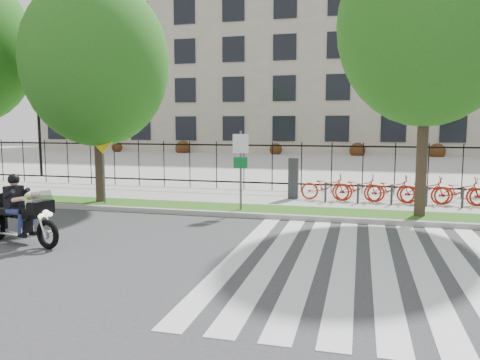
# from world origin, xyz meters

# --- Properties ---
(ground) EXTENTS (120.00, 120.00, 0.00)m
(ground) POSITION_xyz_m (0.00, 0.00, 0.00)
(ground) COLOR #353537
(ground) RESTS_ON ground
(curb) EXTENTS (60.00, 0.20, 0.15)m
(curb) POSITION_xyz_m (0.00, 4.10, 0.07)
(curb) COLOR #9B9992
(curb) RESTS_ON ground
(grass_verge) EXTENTS (60.00, 1.50, 0.15)m
(grass_verge) POSITION_xyz_m (0.00, 4.95, 0.07)
(grass_verge) COLOR #215214
(grass_verge) RESTS_ON ground
(sidewalk) EXTENTS (60.00, 3.50, 0.15)m
(sidewalk) POSITION_xyz_m (0.00, 7.45, 0.07)
(sidewalk) COLOR #A09E96
(sidewalk) RESTS_ON ground
(plaza) EXTENTS (80.00, 34.00, 0.10)m
(plaza) POSITION_xyz_m (0.00, 25.00, 0.05)
(plaza) COLOR #A09E96
(plaza) RESTS_ON ground
(crosswalk_stripes) EXTENTS (5.70, 8.00, 0.01)m
(crosswalk_stripes) POSITION_xyz_m (4.83, 0.00, 0.01)
(crosswalk_stripes) COLOR silver
(crosswalk_stripes) RESTS_ON ground
(iron_fence) EXTENTS (30.00, 0.06, 2.00)m
(iron_fence) POSITION_xyz_m (0.00, 9.20, 1.15)
(iron_fence) COLOR black
(iron_fence) RESTS_ON sidewalk
(office_building) EXTENTS (60.00, 21.90, 20.15)m
(office_building) POSITION_xyz_m (0.00, 44.92, 9.97)
(office_building) COLOR gray
(office_building) RESTS_ON ground
(lamp_post_left) EXTENTS (1.06, 0.70, 4.25)m
(lamp_post_left) POSITION_xyz_m (-12.00, 12.00, 3.21)
(lamp_post_left) COLOR black
(lamp_post_left) RESTS_ON ground
(street_tree_1) EXTENTS (4.99, 4.99, 7.68)m
(street_tree_1) POSITION_xyz_m (-4.17, 4.95, 4.95)
(street_tree_1) COLOR #31221B
(street_tree_1) RESTS_ON grass_verge
(street_tree_2) EXTENTS (5.11, 5.11, 8.50)m
(street_tree_2) POSITION_xyz_m (6.45, 4.95, 5.70)
(street_tree_2) COLOR #31221B
(street_tree_2) RESTS_ON grass_verge
(bike_share_station) EXTENTS (8.88, 0.86, 1.50)m
(bike_share_station) POSITION_xyz_m (6.78, 7.20, 0.63)
(bike_share_station) COLOR #2D2D33
(bike_share_station) RESTS_ON sidewalk
(sign_pole_regulatory) EXTENTS (0.50, 0.09, 2.50)m
(sign_pole_regulatory) POSITION_xyz_m (1.05, 4.58, 1.74)
(sign_pole_regulatory) COLOR #59595B
(sign_pole_regulatory) RESTS_ON grass_verge
(sign_pole_warning) EXTENTS (0.78, 0.09, 2.49)m
(sign_pole_warning) POSITION_xyz_m (-3.80, 4.58, 1.74)
(sign_pole_warning) COLOR #59595B
(sign_pole_warning) RESTS_ON grass_verge
(motorcycle_rider) EXTENTS (2.57, 1.14, 2.02)m
(motorcycle_rider) POSITION_xyz_m (-3.13, -0.36, 0.67)
(motorcycle_rider) COLOR black
(motorcycle_rider) RESTS_ON ground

